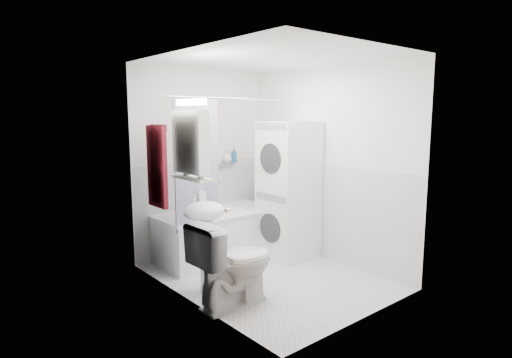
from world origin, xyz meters
TOP-DOWN VIEW (x-y plane):
  - floor at (0.00, 0.00)m, footprint 2.60×2.60m
  - room_walls at (0.00, 0.00)m, footprint 2.60×2.60m
  - wainscot at (0.00, 0.29)m, footprint 1.98×2.58m
  - door at (-0.95, -0.55)m, footprint 0.05×2.00m
  - bathtub at (-0.03, 0.92)m, footprint 1.56×0.74m
  - tub_spout at (0.17, 1.25)m, footprint 0.04×0.12m
  - curtain_rod at (-0.03, 0.61)m, footprint 1.74×0.02m
  - shower_curtain at (-0.53, 0.61)m, footprint 0.55×0.02m
  - sink at (-0.75, 0.11)m, footprint 0.44×0.37m
  - medicine_cabinet at (-0.90, 0.10)m, footprint 0.13×0.50m
  - shelf at (-0.89, 0.10)m, footprint 0.18×0.54m
  - shower_caddy at (0.22, 1.24)m, footprint 0.22×0.06m
  - towel at (-0.94, 0.75)m, footprint 0.07×0.38m
  - washer_dryer at (0.68, 0.38)m, footprint 0.63×0.62m
  - toilet at (-0.72, -0.32)m, footprint 0.85×0.48m
  - soap_pump at (-0.71, 0.25)m, footprint 0.08×0.17m
  - shelf_bottle at (-0.89, -0.05)m, footprint 0.07×0.18m
  - shelf_cup at (-0.89, 0.22)m, footprint 0.10×0.09m
  - shampoo_a at (0.35, 1.24)m, footprint 0.13×0.17m
  - shampoo_b at (0.47, 1.24)m, footprint 0.08×0.21m

SIDE VIEW (x-z plane):
  - floor at x=0.00m, z-range 0.00..0.00m
  - bathtub at x=-0.03m, z-range 0.03..0.63m
  - toilet at x=-0.72m, z-range 0.00..0.82m
  - wainscot at x=0.00m, z-range -0.69..1.89m
  - sink at x=-0.75m, z-range 0.18..1.22m
  - washer_dryer at x=0.68m, z-range 0.00..1.73m
  - tub_spout at x=0.17m, z-range 0.90..0.93m
  - soap_pump at x=-0.71m, z-range 0.91..0.99m
  - door at x=-0.95m, z-range 0.00..2.00m
  - shower_caddy at x=0.22m, z-range 1.14..1.16m
  - shelf at x=-0.89m, z-range 1.19..1.21m
  - shampoo_b at x=0.47m, z-range 1.16..1.24m
  - shampoo_a at x=0.35m, z-range 1.16..1.29m
  - shelf_bottle at x=-0.89m, z-range 1.21..1.28m
  - shower_curtain at x=-0.53m, z-range 0.52..1.98m
  - shelf_cup at x=-0.89m, z-range 1.21..1.31m
  - towel at x=-0.94m, z-range 0.82..1.73m
  - room_walls at x=0.00m, z-range 0.19..2.79m
  - medicine_cabinet at x=-0.90m, z-range 1.21..1.92m
  - curtain_rod at x=-0.03m, z-range 1.99..2.01m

